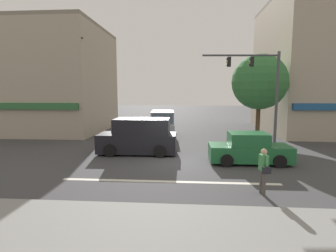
{
  "coord_description": "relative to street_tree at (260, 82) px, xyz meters",
  "views": [
    {
      "loc": [
        0.71,
        -13.85,
        3.64
      ],
      "look_at": [
        -0.46,
        2.0,
        1.6
      ],
      "focal_mm": 28.0,
      "sensor_mm": 36.0,
      "label": 1
    }
  ],
  "objects": [
    {
      "name": "building_left_block",
      "position": [
        -19.71,
        4.08,
        0.4
      ],
      "size": [
        12.96,
        10.13,
        9.62
      ],
      "color": "tan",
      "rests_on": "ground"
    },
    {
      "name": "sedan_parked_curbside",
      "position": [
        -2.14,
        -6.61,
        -3.69
      ],
      "size": [
        4.11,
        1.91,
        1.58
      ],
      "color": "#1E6033",
      "rests_on": "ground"
    },
    {
      "name": "utility_pole_near_left",
      "position": [
        -13.81,
        -0.66,
        -0.23
      ],
      "size": [
        1.4,
        0.22,
        8.05
      ],
      "color": "brown",
      "rests_on": "ground"
    },
    {
      "name": "lane_marking_stripe",
      "position": [
        -6.05,
        -9.83,
        -4.4
      ],
      "size": [
        9.0,
        0.24,
        0.01
      ],
      "primitive_type": "cube",
      "color": "silver",
      "rests_on": "ground"
    },
    {
      "name": "van_waiting_far",
      "position": [
        -8.2,
        -4.97,
        -3.4
      ],
      "size": [
        4.63,
        2.1,
        2.11
      ],
      "color": "black",
      "rests_on": "ground"
    },
    {
      "name": "street_tree",
      "position": [
        0.0,
        0.0,
        0.0
      ],
      "size": [
        4.1,
        4.1,
        6.47
      ],
      "color": "#4C3823",
      "rests_on": "ground"
    },
    {
      "name": "pedestrian_foreground_with_bag",
      "position": [
        -2.61,
        -10.9,
        -3.45
      ],
      "size": [
        0.31,
        0.69,
        1.67
      ],
      "color": "#4C4742",
      "rests_on": "ground"
    },
    {
      "name": "ground_plane",
      "position": [
        -6.05,
        -6.33,
        -4.4
      ],
      "size": [
        120.0,
        120.0,
        0.0
      ],
      "primitive_type": "plane",
      "color": "#3D3D3F"
    },
    {
      "name": "van_crossing_leftbound",
      "position": [
        -7.36,
        1.1,
        -3.4
      ],
      "size": [
        2.31,
        4.73,
        2.11
      ],
      "color": "#999EA3",
      "rests_on": "ground"
    },
    {
      "name": "building_right_corner",
      "position": [
        7.79,
        5.35,
        1.61
      ],
      "size": [
        11.43,
        11.47,
        12.04
      ],
      "color": "tan",
      "rests_on": "ground"
    },
    {
      "name": "traffic_light_mast",
      "position": [
        -0.62,
        -2.95,
        -0.23
      ],
      "size": [
        4.88,
        0.5,
        6.2
      ],
      "color": "#47474C",
      "rests_on": "ground"
    }
  ]
}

